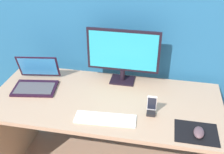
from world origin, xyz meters
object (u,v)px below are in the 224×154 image
Objects in this scene: laptop at (36,81)px; mouse at (199,132)px; monitor at (123,54)px; keyboard_external at (105,119)px; phone_in_dock at (151,108)px.

mouse is at bearing -15.28° from laptop.
keyboard_external is at bearing -93.47° from monitor.
phone_in_dock reaches higher than mouse.
laptop reaches higher than mouse.
laptop is (-0.61, -0.19, -0.19)m from monitor.
monitor is 0.76m from mouse.
mouse is at bearing -6.94° from keyboard_external.
phone_in_dock is (0.86, -0.17, 0.00)m from laptop.
laptop reaches higher than phone_in_dock.
phone_in_dock is at bearing 18.87° from keyboard_external.
phone_in_dock is at bearing -55.83° from monitor.
mouse is (1.14, -0.31, -0.02)m from laptop.
laptop is 0.87m from phone_in_dock.
keyboard_external is at bearing -25.70° from laptop.
monitor is at bearing 82.79° from keyboard_external.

